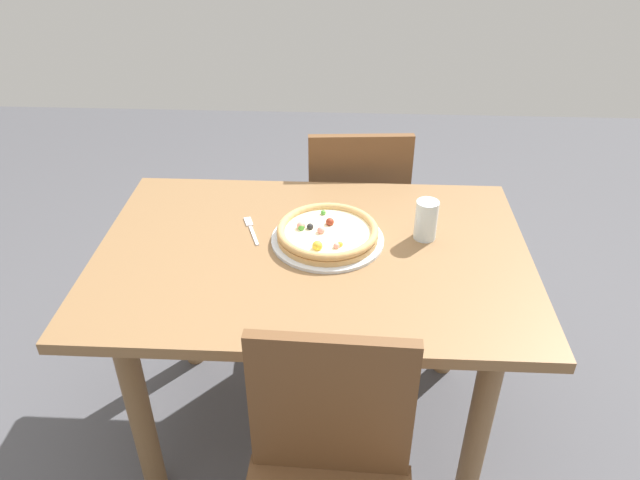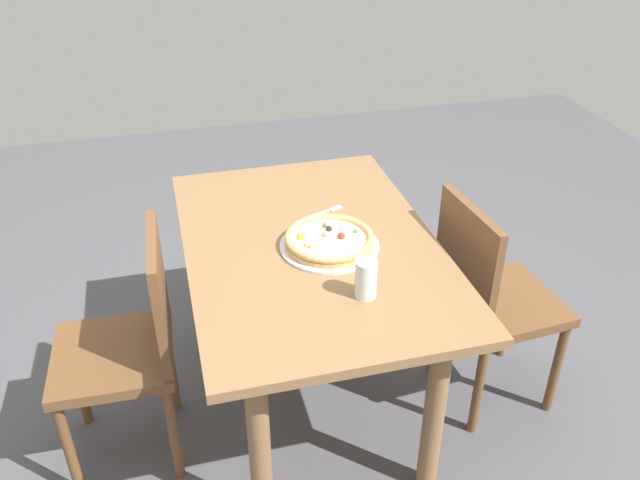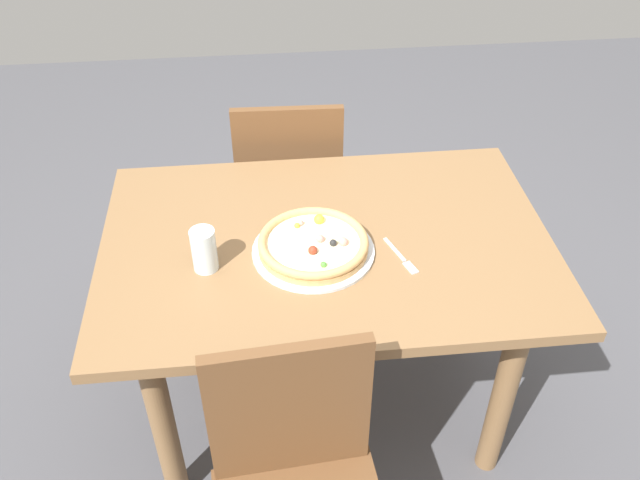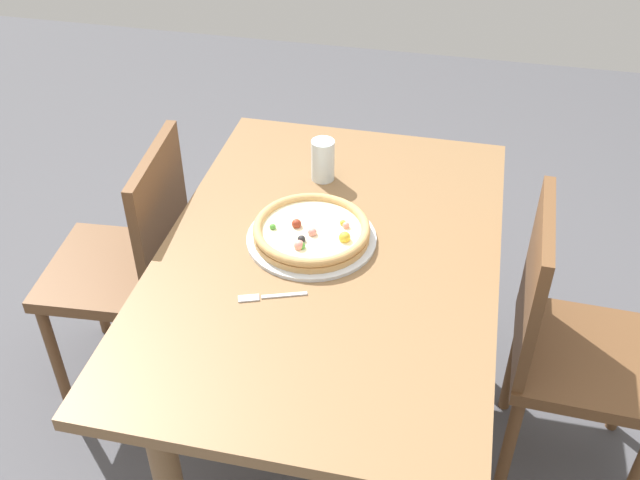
{
  "view_description": "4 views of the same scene",
  "coord_description": "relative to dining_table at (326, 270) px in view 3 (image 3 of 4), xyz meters",
  "views": [
    {
      "loc": [
        0.1,
        -1.46,
        1.75
      ],
      "look_at": [
        0.02,
        0.03,
        0.77
      ],
      "focal_mm": 33.7,
      "sensor_mm": 36.0,
      "label": 1
    },
    {
      "loc": [
        1.87,
        -0.45,
        1.96
      ],
      "look_at": [
        0.02,
        0.03,
        0.77
      ],
      "focal_mm": 36.85,
      "sensor_mm": 36.0,
      "label": 2
    },
    {
      "loc": [
        0.17,
        1.49,
        1.96
      ],
      "look_at": [
        0.02,
        0.03,
        0.77
      ],
      "focal_mm": 37.98,
      "sensor_mm": 36.0,
      "label": 3
    },
    {
      "loc": [
        -1.44,
        -0.3,
        1.94
      ],
      "look_at": [
        0.02,
        0.03,
        0.77
      ],
      "focal_mm": 41.41,
      "sensor_mm": 36.0,
      "label": 4
    }
  ],
  "objects": [
    {
      "name": "chair_near",
      "position": [
        0.07,
        -0.65,
        -0.14
      ],
      "size": [
        0.41,
        0.41,
        0.89
      ],
      "rotation": [
        0.0,
        0.0,
        3.11
      ],
      "color": "brown",
      "rests_on": "ground"
    },
    {
      "name": "fork",
      "position": [
        -0.2,
        0.11,
        0.12
      ],
      "size": [
        0.07,
        0.16,
        0.0
      ],
      "rotation": [
        0.0,
        0.0,
        1.91
      ],
      "color": "silver",
      "rests_on": "dining_table"
    },
    {
      "name": "dining_table",
      "position": [
        0.0,
        0.0,
        0.0
      ],
      "size": [
        1.28,
        0.86,
        0.75
      ],
      "color": "olive",
      "rests_on": "ground"
    },
    {
      "name": "plate",
      "position": [
        0.04,
        0.05,
        0.12
      ],
      "size": [
        0.34,
        0.34,
        0.01
      ],
      "primitive_type": "cylinder",
      "color": "silver",
      "rests_on": "dining_table"
    },
    {
      "name": "drinking_glass",
      "position": [
        0.34,
        0.09,
        0.18
      ],
      "size": [
        0.07,
        0.07,
        0.12
      ],
      "primitive_type": "cylinder",
      "color": "silver",
      "rests_on": "dining_table"
    },
    {
      "name": "pizza",
      "position": [
        0.04,
        0.05,
        0.15
      ],
      "size": [
        0.31,
        0.31,
        0.05
      ],
      "color": "tan",
      "rests_on": "plate"
    },
    {
      "name": "ground_plane",
      "position": [
        0.0,
        0.0,
        -0.63
      ],
      "size": [
        6.0,
        6.0,
        0.0
      ],
      "primitive_type": "plane",
      "color": "#4C4C51"
    }
  ]
}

